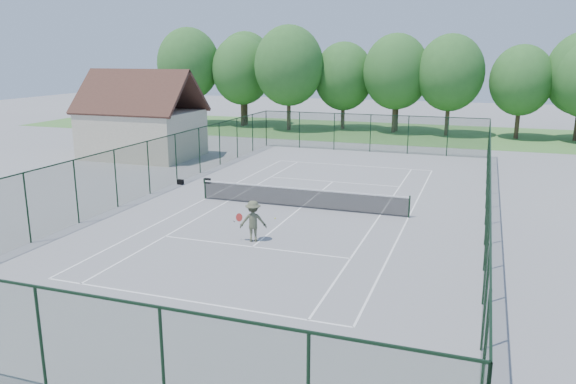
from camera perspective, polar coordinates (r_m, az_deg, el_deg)
name	(u,v)px	position (r m, az deg, el deg)	size (l,w,h in m)	color
ground	(301,208)	(28.94, 1.31, -1.60)	(140.00, 140.00, 0.00)	gray
grass_far	(393,133)	(57.69, 10.64, 5.96)	(80.00, 16.00, 0.01)	#4D843B
court_lines	(301,208)	(28.94, 1.31, -1.59)	(11.05, 23.85, 0.01)	white
tennis_net	(301,197)	(28.79, 1.32, -0.50)	(11.08, 0.08, 1.10)	black
fence_enclosure	(301,178)	(28.56, 1.33, 1.42)	(18.05, 36.05, 3.02)	#17331C
utility_building	(141,116)	(44.28, -14.67, 7.47)	(8.60, 6.27, 6.63)	beige
tree_line_far	(396,72)	(57.20, 10.92, 11.91)	(39.40, 6.40, 9.70)	#493525
sports_bag_a	(180,182)	(34.65, -10.87, 1.00)	(0.37, 0.22, 0.30)	black
sports_bag_b	(207,181)	(34.71, -8.21, 1.14)	(0.39, 0.24, 0.30)	black
tennis_player	(253,221)	(23.66, -3.56, -2.97)	(1.75, 1.01, 1.76)	#51553D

